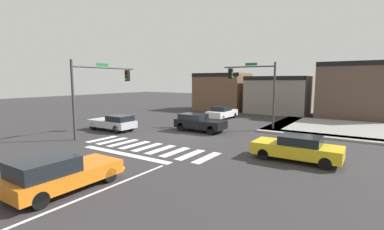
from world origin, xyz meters
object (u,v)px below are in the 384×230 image
Objects in this scene: car_black at (199,122)px; car_orange at (59,173)px; traffic_signal_southwest at (100,84)px; traffic_signal_northeast at (254,83)px; car_silver at (114,122)px; car_white at (222,113)px; car_yellow at (297,148)px.

car_black is 13.92m from car_orange.
traffic_signal_southwest is 1.39× the size of car_orange.
traffic_signal_southwest is at bearing 46.61° from traffic_signal_northeast.
car_white is at bearing -111.33° from car_silver.
traffic_signal_northeast is 7.20m from car_white.
car_white is at bearing -36.91° from traffic_signal_northeast.
car_yellow is at bearing 177.24° from car_silver.
car_white is at bearing -16.18° from traffic_signal_southwest.
car_yellow is 16.30m from car_white.
car_orange reaches higher than car_yellow.
traffic_signal_southwest is 1.34× the size of car_yellow.
traffic_signal_northeast is 1.34× the size of car_silver.
car_yellow is (15.25, -0.73, -0.00)m from car_silver.
car_yellow is (8.94, -4.42, -0.07)m from car_black.
traffic_signal_northeast is 1.37× the size of car_black.
car_black is at bearing 13.05° from car_white.
traffic_signal_southwest reaches higher than car_black.
traffic_signal_southwest is 15.02m from car_yellow.
car_black is at bearing 9.00° from car_orange.
traffic_signal_northeast is 1.34× the size of car_orange.
car_silver is 0.99× the size of car_white.
car_black is at bearing 50.63° from traffic_signal_northeast.
car_silver is 15.27m from car_yellow.
car_silver is 12.36m from car_white.
car_silver is at bearing -149.73° from car_black.
car_silver is (-0.64, 1.79, -3.30)m from traffic_signal_southwest.
car_silver is 0.97× the size of car_yellow.
car_black is (-3.28, -4.00, -3.30)m from traffic_signal_northeast.
traffic_signal_northeast is (8.96, 9.47, 0.06)m from traffic_signal_southwest.
traffic_signal_southwest is at bearing -16.18° from car_white.
car_orange is 0.96× the size of car_yellow.
car_yellow is (6.76, 9.33, -0.03)m from car_orange.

